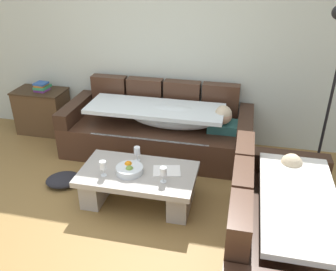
% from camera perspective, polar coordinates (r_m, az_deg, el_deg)
% --- Properties ---
extents(ground_plane, '(14.00, 14.00, 0.00)m').
position_cam_1_polar(ground_plane, '(3.66, -10.74, -14.60)').
color(ground_plane, olive).
extents(back_wall, '(9.00, 0.10, 2.70)m').
position_cam_1_polar(back_wall, '(4.89, -2.32, 14.73)').
color(back_wall, beige).
rests_on(back_wall, ground_plane).
extents(couch_along_wall, '(2.40, 0.92, 0.88)m').
position_cam_1_polar(couch_along_wall, '(4.70, -1.23, 0.97)').
color(couch_along_wall, '#43291C').
rests_on(couch_along_wall, ground_plane).
extents(couch_near_window, '(0.92, 1.79, 0.88)m').
position_cam_1_polar(couch_near_window, '(3.26, 17.43, -14.02)').
color(couch_near_window, '#43291C').
rests_on(couch_near_window, ground_plane).
extents(coffee_table, '(1.20, 0.68, 0.38)m').
position_cam_1_polar(coffee_table, '(3.83, -4.71, -7.46)').
color(coffee_table, '#A39E96').
rests_on(coffee_table, ground_plane).
extents(fruit_bowl, '(0.28, 0.28, 0.10)m').
position_cam_1_polar(fruit_bowl, '(3.72, -6.11, -5.34)').
color(fruit_bowl, silver).
rests_on(fruit_bowl, coffee_table).
extents(wine_glass_near_left, '(0.07, 0.07, 0.17)m').
position_cam_1_polar(wine_glass_near_left, '(3.67, -10.24, -4.72)').
color(wine_glass_near_left, silver).
rests_on(wine_glass_near_left, coffee_table).
extents(wine_glass_near_right, '(0.07, 0.07, 0.17)m').
position_cam_1_polar(wine_glass_near_right, '(3.52, -0.75, -5.77)').
color(wine_glass_near_right, silver).
rests_on(wine_glass_near_right, coffee_table).
extents(wine_glass_far_back, '(0.07, 0.07, 0.17)m').
position_cam_1_polar(wine_glass_far_back, '(3.88, -4.91, -2.50)').
color(wine_glass_far_back, silver).
rests_on(wine_glass_far_back, coffee_table).
extents(open_magazine, '(0.32, 0.27, 0.01)m').
position_cam_1_polar(open_magazine, '(3.74, -0.20, -5.60)').
color(open_magazine, white).
rests_on(open_magazine, coffee_table).
extents(side_cabinet, '(0.72, 0.44, 0.64)m').
position_cam_1_polar(side_cabinet, '(5.57, -19.17, 3.66)').
color(side_cabinet, '#4F3721').
rests_on(side_cabinet, ground_plane).
extents(book_stack_on_cabinet, '(0.19, 0.23, 0.12)m').
position_cam_1_polar(book_stack_on_cabinet, '(5.41, -19.31, 7.30)').
color(book_stack_on_cabinet, '#72337F').
rests_on(book_stack_on_cabinet, side_cabinet).
extents(floor_lamp, '(0.33, 0.31, 1.95)m').
position_cam_1_polar(floor_lamp, '(4.24, 24.09, 7.07)').
color(floor_lamp, black).
rests_on(floor_lamp, ground_plane).
extents(crumpled_garment, '(0.50, 0.46, 0.12)m').
position_cam_1_polar(crumpled_garment, '(4.35, -16.15, -6.74)').
color(crumpled_garment, '#232328').
rests_on(crumpled_garment, ground_plane).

